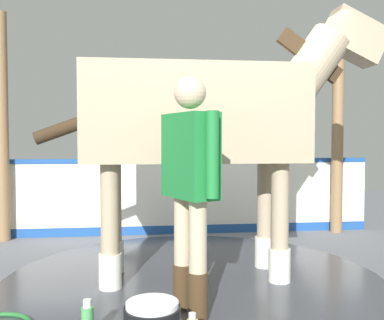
# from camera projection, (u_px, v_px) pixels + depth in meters

# --- Properties ---
(ground_plane) EXTENTS (16.00, 16.00, 0.02)m
(ground_plane) POSITION_uv_depth(u_px,v_px,m) (213.00, 273.00, 4.30)
(ground_plane) COLOR slate
(wet_patch) EXTENTS (3.55, 3.55, 0.00)m
(wet_patch) POSITION_uv_depth(u_px,v_px,m) (194.00, 276.00, 4.14)
(wet_patch) COLOR #42444C
(wet_patch) RESTS_ON ground
(barrier_wall) EXTENTS (2.47, 4.94, 1.04)m
(barrier_wall) POSITION_uv_depth(u_px,v_px,m) (177.00, 199.00, 6.03)
(barrier_wall) COLOR white
(barrier_wall) RESTS_ON ground
(roof_post_near) EXTENTS (0.16, 0.16, 2.91)m
(roof_post_near) POSITION_uv_depth(u_px,v_px,m) (338.00, 129.00, 6.10)
(roof_post_near) COLOR olive
(roof_post_near) RESTS_ON ground
(roof_post_far) EXTENTS (0.16, 0.16, 2.91)m
(roof_post_far) POSITION_uv_depth(u_px,v_px,m) (2.00, 127.00, 5.57)
(roof_post_far) COLOR olive
(roof_post_far) RESTS_ON ground
(horse) EXTENTS (1.78, 3.09, 2.56)m
(horse) POSITION_uv_depth(u_px,v_px,m) (206.00, 120.00, 4.09)
(horse) COLOR tan
(horse) RESTS_ON ground
(handler) EXTENTS (0.50, 0.55, 1.75)m
(handler) POSITION_uv_depth(u_px,v_px,m) (190.00, 177.00, 3.19)
(handler) COLOR #47331E
(handler) RESTS_ON ground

